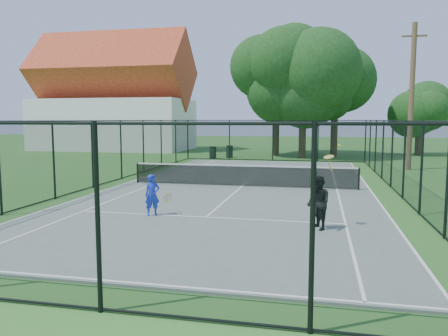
% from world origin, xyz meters
% --- Properties ---
extents(ground, '(120.00, 120.00, 0.00)m').
position_xyz_m(ground, '(0.00, 0.00, 0.00)').
color(ground, '#326522').
extents(tennis_court, '(11.00, 24.00, 0.06)m').
position_xyz_m(tennis_court, '(0.00, 0.00, 0.03)').
color(tennis_court, slate).
rests_on(tennis_court, ground).
extents(tennis_net, '(10.08, 0.08, 0.95)m').
position_xyz_m(tennis_net, '(0.00, 0.00, 0.58)').
color(tennis_net, black).
rests_on(tennis_net, tennis_court).
extents(fence, '(13.10, 26.10, 3.00)m').
position_xyz_m(fence, '(0.00, 0.00, 1.50)').
color(fence, black).
rests_on(fence, ground).
extents(tree_near_left, '(7.74, 7.74, 10.09)m').
position_xyz_m(tree_near_left, '(-0.24, 17.84, 6.21)').
color(tree_near_left, '#332114').
rests_on(tree_near_left, ground).
extents(tree_near_mid, '(7.13, 7.13, 9.33)m').
position_xyz_m(tree_near_mid, '(2.03, 15.63, 5.75)').
color(tree_near_mid, '#332114').
rests_on(tree_near_mid, ground).
extents(tree_near_right, '(5.59, 5.59, 7.72)m').
position_xyz_m(tree_near_right, '(4.51, 17.80, 4.90)').
color(tree_near_right, '#332114').
rests_on(tree_near_right, ground).
extents(tree_far_right, '(4.20, 4.20, 5.56)m').
position_xyz_m(tree_far_right, '(11.58, 20.69, 3.43)').
color(tree_far_right, '#332114').
rests_on(tree_far_right, ground).
extents(building, '(15.30, 8.15, 11.87)m').
position_xyz_m(building, '(-17.00, 22.00, 4.93)').
color(building, silver).
rests_on(building, ground).
extents(trash_bin_left, '(0.58, 0.58, 0.95)m').
position_xyz_m(trash_bin_left, '(-4.75, 13.87, 0.48)').
color(trash_bin_left, black).
rests_on(trash_bin_left, ground).
extents(trash_bin_right, '(0.58, 0.58, 0.99)m').
position_xyz_m(trash_bin_right, '(-3.63, 14.88, 0.50)').
color(trash_bin_right, black).
rests_on(trash_bin_right, ground).
extents(utility_pole, '(1.40, 0.30, 8.68)m').
position_xyz_m(utility_pole, '(8.64, 9.00, 4.40)').
color(utility_pole, '#4C3823').
rests_on(utility_pole, ground).
extents(player_blue, '(0.86, 0.52, 1.28)m').
position_xyz_m(player_blue, '(-1.69, -6.48, 0.70)').
color(player_blue, '#1832CC').
rests_on(player_blue, tennis_court).
extents(player_black, '(0.97, 0.93, 2.30)m').
position_xyz_m(player_black, '(3.34, -7.17, 0.79)').
color(player_black, black).
rests_on(player_black, tennis_court).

